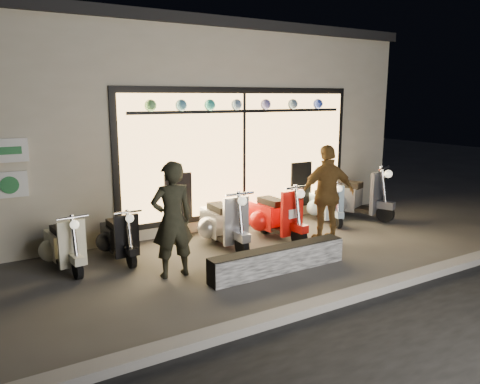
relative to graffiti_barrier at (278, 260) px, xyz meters
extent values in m
plane|color=#383533|center=(0.16, 0.65, -0.20)|extent=(40.00, 40.00, 0.00)
cube|color=slate|center=(0.16, -1.35, -0.14)|extent=(40.00, 0.25, 0.12)
cube|color=beige|center=(0.16, 5.65, 1.80)|extent=(10.00, 6.00, 4.00)
cube|color=black|center=(0.16, 5.65, 3.90)|extent=(10.20, 6.20, 0.20)
cube|color=black|center=(0.96, 2.63, 1.35)|extent=(5.45, 0.06, 2.65)
cube|color=#FFBF6B|center=(0.96, 2.59, 1.35)|extent=(5.20, 0.04, 2.40)
cube|color=black|center=(0.96, 2.55, 2.20)|extent=(4.90, 0.06, 0.06)
cube|color=white|center=(-3.44, 2.61, 1.65)|extent=(0.65, 0.04, 0.38)
cube|color=white|center=(-3.44, 2.61, 1.10)|extent=(0.55, 0.04, 0.42)
cube|color=black|center=(0.00, 0.00, 0.00)|extent=(2.37, 0.28, 0.40)
cylinder|color=black|center=(-0.11, 0.91, -0.03)|extent=(0.12, 0.35, 0.35)
cylinder|color=black|center=(-0.06, 1.94, -0.03)|extent=(0.14, 0.35, 0.35)
cube|color=#B7B6BB|center=(-0.10, 1.12, 0.38)|extent=(0.48, 0.09, 0.84)
cube|color=#B7B6BB|center=(-0.07, 1.83, 0.19)|extent=(0.46, 0.74, 0.47)
cube|color=black|center=(-0.07, 1.73, 0.48)|extent=(0.31, 0.59, 0.12)
sphere|color=#FFF2CC|center=(-0.11, 0.90, 0.78)|extent=(0.16, 0.16, 0.15)
cylinder|color=black|center=(1.07, 0.83, -0.02)|extent=(0.12, 0.36, 0.35)
cylinder|color=black|center=(1.02, 1.87, -0.02)|extent=(0.14, 0.36, 0.35)
cube|color=red|center=(1.06, 1.05, 0.38)|extent=(0.48, 0.09, 0.85)
cube|color=red|center=(1.02, 1.76, 0.19)|extent=(0.47, 0.74, 0.48)
cube|color=black|center=(1.03, 1.66, 0.49)|extent=(0.32, 0.59, 0.12)
sphere|color=#FFF2CC|center=(1.07, 0.82, 0.79)|extent=(0.16, 0.16, 0.16)
cylinder|color=black|center=(-1.90, 1.35, -0.05)|extent=(0.09, 0.29, 0.29)
cylinder|color=black|center=(-1.92, 2.21, -0.05)|extent=(0.11, 0.29, 0.29)
cube|color=black|center=(-1.90, 1.53, 0.28)|extent=(0.40, 0.07, 0.71)
cube|color=black|center=(-1.91, 2.12, 0.13)|extent=(0.37, 0.61, 0.40)
cube|color=black|center=(-1.91, 2.04, 0.37)|extent=(0.25, 0.49, 0.10)
sphere|color=#FFF2CC|center=(-1.90, 1.34, 0.62)|extent=(0.13, 0.13, 0.13)
cylinder|color=black|center=(-2.74, 1.31, -0.05)|extent=(0.12, 0.31, 0.30)
cylinder|color=black|center=(-2.82, 2.20, -0.05)|extent=(0.13, 0.31, 0.30)
cube|color=#EDE9C2|center=(-2.76, 1.50, 0.30)|extent=(0.41, 0.10, 0.73)
cube|color=#EDE9C2|center=(-2.82, 2.11, 0.14)|extent=(0.43, 0.66, 0.41)
cube|color=black|center=(-2.81, 2.02, 0.39)|extent=(0.29, 0.52, 0.11)
sphere|color=#FFF2CC|center=(-2.74, 1.30, 0.65)|extent=(0.15, 0.15, 0.13)
cylinder|color=black|center=(2.51, 1.38, -0.05)|extent=(0.17, 0.31, 0.30)
cylinder|color=black|center=(2.77, 2.23, -0.05)|extent=(0.19, 0.32, 0.30)
cube|color=#93B6D0|center=(2.57, 1.56, 0.30)|extent=(0.41, 0.18, 0.73)
cube|color=#93B6D0|center=(2.74, 2.14, 0.14)|extent=(0.54, 0.70, 0.41)
cube|color=black|center=(2.72, 2.06, 0.38)|extent=(0.38, 0.55, 0.11)
sphere|color=#FFF2CC|center=(2.51, 1.37, 0.64)|extent=(0.17, 0.17, 0.13)
cylinder|color=black|center=(3.72, 1.20, -0.01)|extent=(0.26, 0.40, 0.38)
cylinder|color=black|center=(3.28, 2.23, -0.01)|extent=(0.28, 0.41, 0.38)
cube|color=slate|center=(3.63, 1.41, 0.43)|extent=(0.51, 0.28, 0.92)
cube|color=slate|center=(3.32, 2.13, 0.23)|extent=(0.75, 0.91, 0.52)
cube|color=black|center=(3.37, 2.03, 0.54)|extent=(0.54, 0.71, 0.14)
sphere|color=#FFF2CC|center=(3.73, 1.19, 0.87)|extent=(0.22, 0.22, 0.17)
imported|color=black|center=(-1.46, 0.69, 0.68)|extent=(0.67, 0.46, 1.77)
imported|color=brown|center=(1.68, 0.80, 0.71)|extent=(1.15, 0.72, 1.83)
camera|label=1|loc=(-4.08, -5.61, 2.48)|focal=35.00mm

